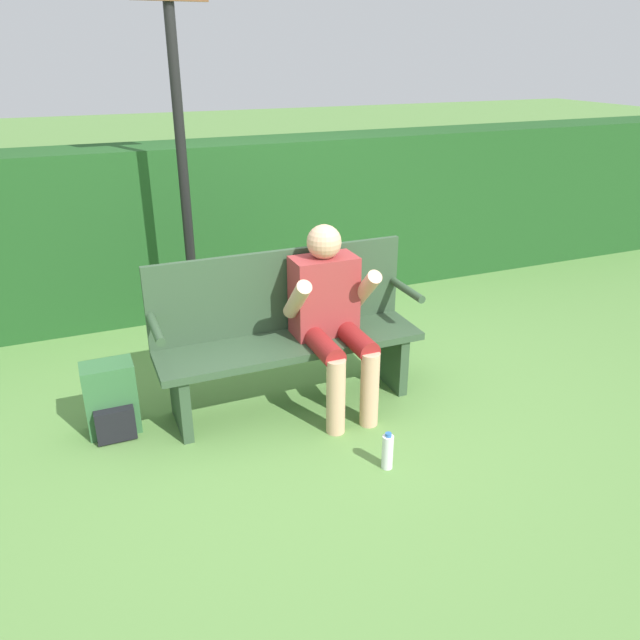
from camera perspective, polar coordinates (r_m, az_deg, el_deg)
The scene contains 7 objects.
ground_plane at distance 4.00m, azimuth -2.56°, elevation -7.60°, with size 40.00×40.00×0.00m, color #5B8942.
hedge_back at distance 5.40m, azimuth -9.64°, elevation 8.47°, with size 12.00×0.55×1.38m.
park_bench at distance 3.83m, azimuth -3.05°, elevation -1.01°, with size 1.63×0.43×0.95m.
person_seated at distance 3.74m, azimuth 0.99°, elevation 0.84°, with size 0.53×0.60×1.13m.
backpack at distance 3.81m, azimuth -18.54°, elevation -7.00°, with size 0.29×0.25×0.44m.
water_bottle at distance 3.40m, azimuth 6.19°, elevation -11.86°, with size 0.06×0.06×0.22m.
signpost at distance 4.43m, azimuth -12.71°, elevation 16.72°, with size 0.48×0.09×2.68m.
Camera 1 is at (-1.14, -3.22, 2.07)m, focal length 35.00 mm.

